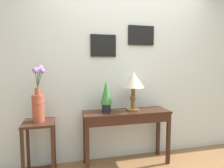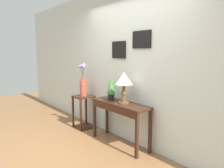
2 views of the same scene
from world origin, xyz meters
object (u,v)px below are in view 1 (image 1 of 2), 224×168
pedestal_stand_left (40,149)px  flower_vase_tall (38,102)px  table_lamp (133,82)px  potted_plant_on_console (106,95)px  console_table (127,120)px

pedestal_stand_left → flower_vase_tall: flower_vase_tall is taller
table_lamp → potted_plant_on_console: size_ratio=1.25×
console_table → pedestal_stand_left: (-1.13, -0.02, -0.29)m
flower_vase_tall → potted_plant_on_console: bearing=4.7°
console_table → flower_vase_tall: 1.16m
console_table → flower_vase_tall: size_ratio=1.73×
table_lamp → pedestal_stand_left: size_ratio=0.76×
potted_plant_on_console → pedestal_stand_left: 1.06m
pedestal_stand_left → console_table: bearing=0.9°
pedestal_stand_left → flower_vase_tall: bearing=-39.8°
table_lamp → flower_vase_tall: 1.24m
console_table → flower_vase_tall: flower_vase_tall is taller
flower_vase_tall → table_lamp: bearing=2.0°
pedestal_stand_left → flower_vase_tall: (0.00, -0.00, 0.58)m
pedestal_stand_left → flower_vase_tall: 0.58m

